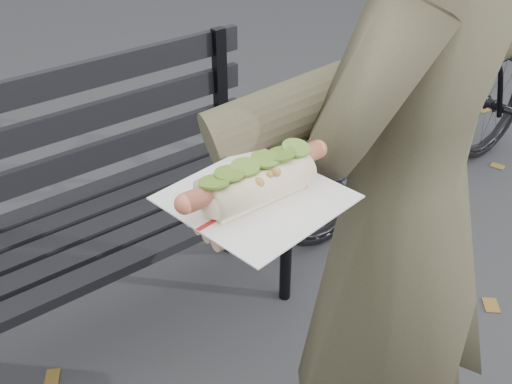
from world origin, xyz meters
The scene contains 4 objects.
park_bench centered at (-0.13, 0.91, 0.52)m, with size 1.50×0.44×0.88m.
bicycle centered at (1.43, 0.84, 0.43)m, with size 0.57×1.62×0.85m, color black.
person centered at (0.29, 0.04, 0.83)m, with size 0.60×0.40×1.66m, color #484430.
held_hotdog centered at (0.08, 0.03, 1.12)m, with size 0.63×0.30×0.20m.
Camera 1 is at (-0.49, -0.51, 1.49)m, focal length 42.00 mm.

